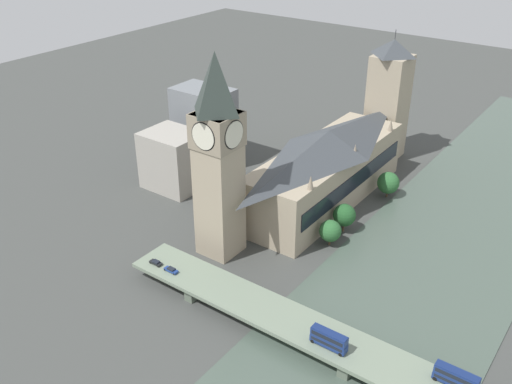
# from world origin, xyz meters

# --- Properties ---
(ground_plane) EXTENTS (600.00, 600.00, 0.00)m
(ground_plane) POSITION_xyz_m (0.00, 0.00, 0.00)
(ground_plane) COLOR #424442
(river_water) EXTENTS (58.51, 360.00, 0.30)m
(river_water) POSITION_xyz_m (-35.26, 0.00, 0.15)
(river_water) COLOR #47564C
(river_water) RESTS_ON ground_plane
(parliament_hall) EXTENTS (25.00, 83.00, 29.81)m
(parliament_hall) POSITION_xyz_m (15.27, -8.00, 14.80)
(parliament_hall) COLOR tan
(parliament_hall) RESTS_ON ground_plane
(clock_tower) EXTENTS (13.58, 13.58, 68.83)m
(clock_tower) POSITION_xyz_m (26.41, 43.67, 36.39)
(clock_tower) COLOR tan
(clock_tower) RESTS_ON ground_plane
(victoria_tower) EXTENTS (15.27, 15.27, 57.65)m
(victoria_tower) POSITION_xyz_m (15.32, -61.13, 26.82)
(victoria_tower) COLOR tan
(victoria_tower) RESTS_ON ground_plane
(road_bridge) EXTENTS (149.02, 14.50, 5.42)m
(road_bridge) POSITION_xyz_m (-35.26, 65.10, 4.40)
(road_bridge) COLOR #5D6A59
(road_bridge) RESTS_ON ground_plane
(double_decker_bus_lead) EXTENTS (10.72, 2.58, 4.84)m
(double_decker_bus_lead) POSITION_xyz_m (-60.15, 61.88, 8.09)
(double_decker_bus_lead) COLOR navy
(double_decker_bus_lead) RESTS_ON road_bridge
(double_decker_bus_rear) EXTENTS (10.07, 2.57, 5.00)m
(double_decker_bus_rear) POSITION_xyz_m (-29.31, 68.17, 8.16)
(double_decker_bus_rear) COLOR navy
(double_decker_bus_rear) RESTS_ON road_bridge
(car_northbound_mid) EXTENTS (4.34, 1.84, 1.23)m
(car_northbound_mid) POSITION_xyz_m (32.87, 68.09, 6.04)
(car_northbound_mid) COLOR black
(car_northbound_mid) RESTS_ON road_bridge
(car_northbound_tail) EXTENTS (4.76, 1.76, 1.39)m
(car_northbound_tail) POSITION_xyz_m (26.22, 68.19, 6.11)
(car_northbound_tail) COLOR navy
(car_northbound_tail) RESTS_ON road_bridge
(city_block_west) EXTENTS (25.55, 16.99, 34.23)m
(city_block_west) POSITION_xyz_m (77.37, -8.09, 17.11)
(city_block_west) COLOR slate
(city_block_west) RESTS_ON ground_plane
(city_block_center) EXTENTS (22.79, 19.01, 23.84)m
(city_block_center) POSITION_xyz_m (71.93, 17.92, 11.92)
(city_block_center) COLOR #A39E93
(city_block_center) RESTS_ON ground_plane
(tree_embankment_near) EXTENTS (7.73, 7.73, 9.53)m
(tree_embankment_near) POSITION_xyz_m (-2.10, 18.91, 5.66)
(tree_embankment_near) COLOR brown
(tree_embankment_near) RESTS_ON ground_plane
(tree_embankment_mid) EXTENTS (8.23, 8.23, 10.88)m
(tree_embankment_mid) POSITION_xyz_m (-1.77, 8.30, 6.75)
(tree_embankment_mid) COLOR brown
(tree_embankment_mid) RESTS_ON ground_plane
(tree_embankment_far) EXTENTS (8.80, 8.80, 10.68)m
(tree_embankment_far) POSITION_xyz_m (-3.54, -25.22, 6.27)
(tree_embankment_far) COLOR brown
(tree_embankment_far) RESTS_ON ground_plane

